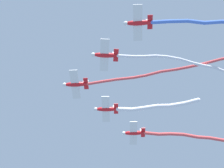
% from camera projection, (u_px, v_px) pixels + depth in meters
% --- Properties ---
extents(airplane_lead, '(7.62, 5.69, 1.91)m').
position_uv_depth(airplane_lead, '(75.00, 84.00, 73.56)').
color(airplane_lead, red).
extents(smoke_trail_lead, '(5.95, 31.88, 3.57)m').
position_uv_depth(smoke_trail_lead, '(160.00, 72.00, 73.73)').
color(smoke_trail_lead, '#DB4C4C').
extents(airplane_left_wing, '(7.62, 5.68, 1.91)m').
position_uv_depth(airplane_left_wing, '(105.00, 55.00, 69.34)').
color(airplane_left_wing, red).
extents(smoke_trail_left_wing, '(5.87, 23.93, 2.91)m').
position_uv_depth(smoke_trail_left_wing, '(174.00, 61.00, 71.22)').
color(smoke_trail_left_wing, white).
extents(airplane_right_wing, '(7.58, 5.63, 1.91)m').
position_uv_depth(airplane_right_wing, '(106.00, 109.00, 77.96)').
color(airplane_right_wing, red).
extents(smoke_trail_right_wing, '(3.87, 19.05, 1.56)m').
position_uv_depth(smoke_trail_right_wing, '(158.00, 106.00, 77.18)').
color(smoke_trail_right_wing, white).
extents(airplane_slot, '(7.63, 5.69, 1.91)m').
position_uv_depth(airplane_slot, '(138.00, 23.00, 64.89)').
color(airplane_slot, red).
extents(airplane_trail, '(7.60, 5.66, 1.91)m').
position_uv_depth(airplane_trail, '(134.00, 133.00, 81.87)').
color(airplane_trail, red).
extents(smoke_trail_trail, '(2.90, 31.51, 3.21)m').
position_uv_depth(smoke_trail_trail, '(209.00, 138.00, 81.15)').
color(smoke_trail_trail, '#DB4C4C').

